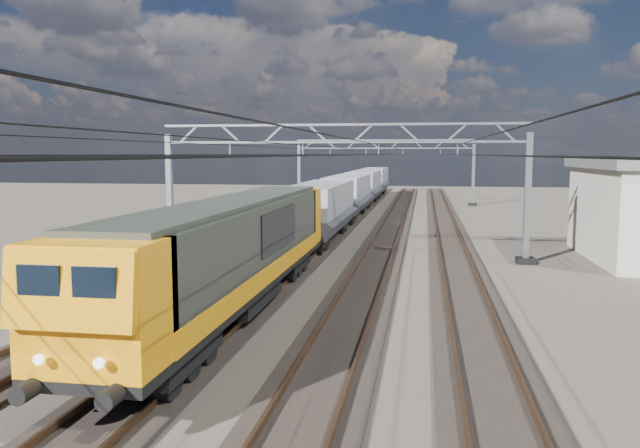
% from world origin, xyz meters
% --- Properties ---
extents(ground, '(160.00, 160.00, 0.00)m').
position_xyz_m(ground, '(0.00, 0.00, 0.00)').
color(ground, black).
rests_on(ground, ground).
extents(track_outer_west, '(2.60, 140.00, 0.30)m').
position_xyz_m(track_outer_west, '(-6.00, 0.00, 0.07)').
color(track_outer_west, black).
rests_on(track_outer_west, ground).
extents(track_loco, '(2.60, 140.00, 0.30)m').
position_xyz_m(track_loco, '(-2.00, 0.00, 0.07)').
color(track_loco, black).
rests_on(track_loco, ground).
extents(track_inner_east, '(2.60, 140.00, 0.30)m').
position_xyz_m(track_inner_east, '(2.00, 0.00, 0.07)').
color(track_inner_east, black).
rests_on(track_inner_east, ground).
extents(track_outer_east, '(2.60, 140.00, 0.30)m').
position_xyz_m(track_outer_east, '(6.00, 0.00, 0.07)').
color(track_outer_east, black).
rests_on(track_outer_east, ground).
extents(catenary_gantry_mid, '(19.90, 0.90, 7.11)m').
position_xyz_m(catenary_gantry_mid, '(0.00, 4.00, 3.91)').
color(catenary_gantry_mid, gray).
rests_on(catenary_gantry_mid, ground).
extents(catenary_gantry_far, '(19.90, 0.90, 7.11)m').
position_xyz_m(catenary_gantry_far, '(0.00, 40.00, 3.91)').
color(catenary_gantry_far, gray).
rests_on(catenary_gantry_far, ground).
extents(overhead_wires, '(12.03, 140.00, 0.53)m').
position_xyz_m(overhead_wires, '(0.00, 8.00, 5.75)').
color(overhead_wires, black).
rests_on(overhead_wires, ground).
extents(locomotive, '(2.76, 21.10, 3.62)m').
position_xyz_m(locomotive, '(-2.00, -8.16, 2.33)').
color(locomotive, black).
rests_on(locomotive, ground).
extents(hopper_wagon_lead, '(3.38, 13.00, 3.25)m').
position_xyz_m(hopper_wagon_lead, '(-2.00, 9.54, 2.23)').
color(hopper_wagon_lead, black).
rests_on(hopper_wagon_lead, ground).
extents(hopper_wagon_mid, '(3.38, 13.00, 3.25)m').
position_xyz_m(hopper_wagon_mid, '(-2.00, 23.74, 2.23)').
color(hopper_wagon_mid, black).
rests_on(hopper_wagon_mid, ground).
extents(hopper_wagon_third, '(3.38, 13.00, 3.25)m').
position_xyz_m(hopper_wagon_third, '(-2.00, 37.94, 2.23)').
color(hopper_wagon_third, black).
rests_on(hopper_wagon_third, ground).
extents(hopper_wagon_fourth, '(3.38, 13.00, 3.25)m').
position_xyz_m(hopper_wagon_fourth, '(-2.00, 52.14, 2.23)').
color(hopper_wagon_fourth, black).
rests_on(hopper_wagon_fourth, ground).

